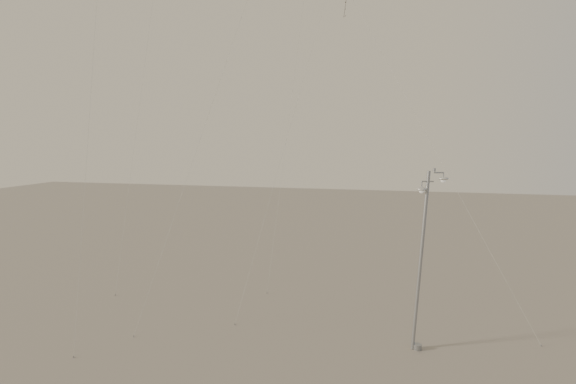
# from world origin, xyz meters

# --- Properties ---
(ground) EXTENTS (160.00, 160.00, 0.00)m
(ground) POSITION_xyz_m (0.00, 0.00, 0.00)
(ground) COLOR gray
(ground) RESTS_ON ground
(street_lamp) EXTENTS (1.59, 0.77, 9.83)m
(street_lamp) POSITION_xyz_m (9.60, 4.03, 5.24)
(street_lamp) COLOR #979A9F
(street_lamp) RESTS_ON ground
(kite_3) EXTENTS (0.68, 4.30, 22.67)m
(kite_3) POSITION_xyz_m (-7.95, 2.01, 17.35)
(kite_3) COLOR maroon
(kite_3) RESTS_ON ground
(kite_4) EXTENTS (11.69, 5.02, 21.30)m
(kite_4) POSITION_xyz_m (7.50, 9.51, 15.71)
(kite_4) COLOR #292322
(kite_4) RESTS_ON ground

